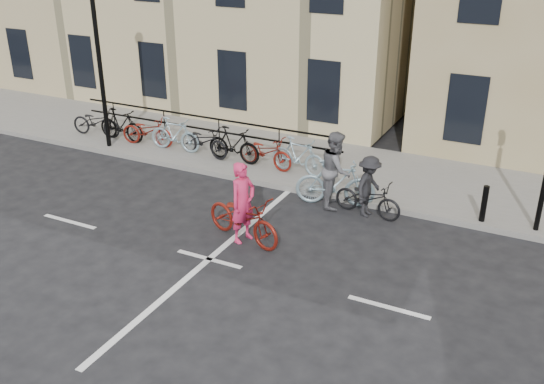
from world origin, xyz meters
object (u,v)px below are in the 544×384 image
at_px(lamp_post, 97,39).
at_px(cyclist_dark, 368,193).
at_px(cyclist_grey, 336,176).
at_px(cyclist_pink, 243,214).

xyz_separation_m(lamp_post, cyclist_dark, (8.86, -0.79, -2.88)).
distance_m(lamp_post, cyclist_grey, 8.39).
height_order(cyclist_grey, cyclist_dark, cyclist_grey).
bearing_deg(lamp_post, cyclist_grey, -4.33).
distance_m(cyclist_grey, cyclist_dark, 0.98).
relative_size(lamp_post, cyclist_dark, 2.92).
height_order(lamp_post, cyclist_pink, lamp_post).
relative_size(cyclist_pink, cyclist_grey, 1.06).
bearing_deg(lamp_post, cyclist_pink, -26.02).
distance_m(cyclist_pink, cyclist_grey, 2.94).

